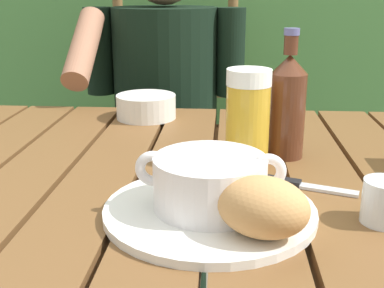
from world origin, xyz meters
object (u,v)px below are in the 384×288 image
beer_glass (248,117)px  bread_roll (263,207)px  chair_near_diner (172,144)px  beer_bottle (287,105)px  soup_bowl (210,181)px  person_eating (163,100)px  table_knife (299,185)px  serving_plate (210,210)px  diner_bowl (146,106)px

beer_glass → bread_roll: bearing=-88.1°
chair_near_diner → beer_glass: bearing=-74.9°
beer_bottle → soup_bowl: bearing=-116.8°
person_eating → table_knife: 0.81m
serving_plate → soup_bowl: 0.04m
serving_plate → beer_bottle: size_ratio=1.26×
person_eating → beer_glass: (0.23, -0.64, 0.12)m
serving_plate → beer_glass: size_ratio=1.74×
beer_glass → table_knife: beer_glass is taller
bread_roll → table_knife: 0.20m
chair_near_diner → table_knife: 1.02m
bread_roll → diner_bowl: 0.64m
person_eating → beer_bottle: person_eating is taller
chair_near_diner → person_eating: bearing=-90.9°
beer_bottle → bread_roll: bearing=-100.7°
bread_roll → soup_bowl: bearing=130.6°
person_eating → serving_plate: size_ratio=4.02×
chair_near_diner → diner_bowl: bearing=-90.0°
soup_bowl → beer_glass: beer_glass is taller
person_eating → serving_plate: bearing=-78.5°
bread_roll → diner_bowl: bearing=111.8°
serving_plate → diner_bowl: 0.54m
chair_near_diner → diner_bowl: 0.60m
beer_glass → serving_plate: bearing=-105.3°
bread_roll → diner_bowl: size_ratio=0.96×
beer_bottle → table_knife: beer_bottle is taller
beer_glass → beer_bottle: beer_bottle is taller
serving_plate → beer_glass: 0.23m
serving_plate → chair_near_diner: bearing=99.2°
chair_near_diner → beer_glass: (0.23, -0.84, 0.32)m
person_eating → bread_roll: size_ratio=8.78×
table_knife → beer_bottle: bearing=92.5°
beer_bottle → diner_bowl: bearing=139.3°
person_eating → chair_near_diner: bearing=89.1°
serving_plate → table_knife: serving_plate is taller
beer_glass → diner_bowl: size_ratio=1.20×
person_eating → beer_bottle: 0.68m
serving_plate → diner_bowl: (-0.17, 0.52, 0.02)m
bread_roll → serving_plate: bearing=130.6°
beer_glass → beer_bottle: size_ratio=0.73×
serving_plate → table_knife: (0.14, 0.11, -0.00)m
beer_glass → beer_bottle: 0.09m
chair_near_diner → serving_plate: size_ratio=3.46×
soup_bowl → beer_bottle: 0.29m
chair_near_diner → table_knife: chair_near_diner is taller
soup_bowl → table_knife: 0.18m
beer_bottle → table_knife: 0.18m
chair_near_diner → beer_bottle: (0.30, -0.80, 0.34)m
chair_near_diner → beer_glass: size_ratio=6.01×
beer_glass → diner_bowl: beer_glass is taller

